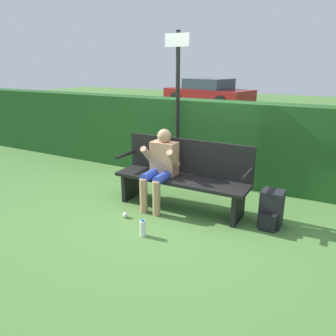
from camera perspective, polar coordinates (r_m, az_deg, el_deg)
ground_plane at (r=4.82m, az=2.15°, el=-6.98°), size 40.00×40.00×0.00m
hedge_back at (r=5.86m, az=8.59°, el=4.61°), size 12.00×0.46×1.41m
park_bench at (r=4.70m, az=2.65°, el=-1.17°), size 1.95×0.50×0.98m
person_seated at (r=4.67m, az=-1.29°, el=0.56°), size 0.51×0.58×1.13m
backpack at (r=4.43m, az=17.51°, el=-6.94°), size 0.28×0.34×0.48m
water_bottle at (r=4.05m, az=-4.39°, el=-10.42°), size 0.08×0.08×0.22m
signpost at (r=5.63m, az=1.67°, el=11.69°), size 0.42×0.09×2.52m
parked_car at (r=16.71m, az=7.00°, el=12.85°), size 4.61×2.82×1.34m
litter_crumple at (r=4.56m, az=-7.45°, el=-8.11°), size 0.07×0.07×0.07m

